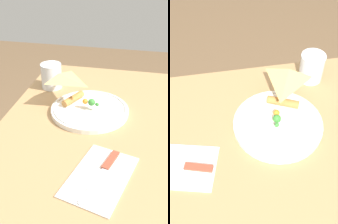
# 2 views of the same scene
# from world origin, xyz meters

# --- Properties ---
(dining_table) EXTENTS (0.92, 0.69, 0.76)m
(dining_table) POSITION_xyz_m (0.00, 0.00, 0.63)
(dining_table) COLOR #A87F51
(dining_table) RESTS_ON ground_plane
(plate_pizza) EXTENTS (0.26, 0.26, 0.06)m
(plate_pizza) POSITION_xyz_m (-0.08, -0.08, 0.78)
(plate_pizza) COLOR white
(plate_pizza) RESTS_ON dining_table
(milk_glass) EXTENTS (0.08, 0.08, 0.10)m
(milk_glass) POSITION_xyz_m (-0.23, -0.26, 0.81)
(milk_glass) COLOR white
(milk_glass) RESTS_ON dining_table
(napkin_folded) EXTENTS (0.24, 0.18, 0.00)m
(napkin_folded) POSITION_xyz_m (0.21, 0.01, 0.77)
(napkin_folded) COLOR white
(napkin_folded) RESTS_ON dining_table
(butter_knife) EXTENTS (0.20, 0.08, 0.01)m
(butter_knife) POSITION_xyz_m (0.20, 0.01, 0.77)
(butter_knife) COLOR #99422D
(butter_knife) RESTS_ON napkin_folded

